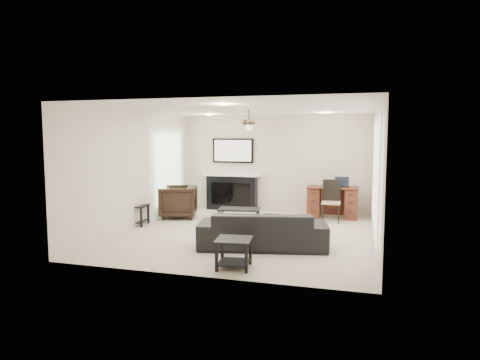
# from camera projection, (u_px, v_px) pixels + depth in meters

# --- Properties ---
(room_shell) EXTENTS (5.50, 5.54, 2.52)m
(room_shell) POSITION_uv_depth(u_px,v_px,m) (257.00, 151.00, 8.53)
(room_shell) COLOR beige
(room_shell) RESTS_ON ground
(sofa) EXTENTS (2.38, 1.32, 0.66)m
(sofa) POSITION_uv_depth(u_px,v_px,m) (263.00, 230.00, 7.55)
(sofa) COLOR black
(sofa) RESTS_ON ground
(armchair) EXTENTS (1.06, 1.05, 0.78)m
(armchair) POSITION_uv_depth(u_px,v_px,m) (178.00, 202.00, 10.32)
(armchair) COLOR black
(armchair) RESTS_ON ground
(coffee_table) EXTENTS (0.97, 0.63, 0.40)m
(coffee_table) POSITION_uv_depth(u_px,v_px,m) (239.00, 217.00, 9.34)
(coffee_table) COLOR black
(coffee_table) RESTS_ON ground
(end_table_near) EXTENTS (0.58, 0.58, 0.45)m
(end_table_near) POSITION_uv_depth(u_px,v_px,m) (234.00, 253.00, 6.41)
(end_table_near) COLOR black
(end_table_near) RESTS_ON ground
(end_table_left) EXTENTS (0.56, 0.56, 0.45)m
(end_table_left) POSITION_uv_depth(u_px,v_px,m) (136.00, 215.00, 9.49)
(end_table_left) COLOR black
(end_table_left) RESTS_ON ground
(fireplace_unit) EXTENTS (1.52, 0.34, 1.91)m
(fireplace_unit) POSITION_uv_depth(u_px,v_px,m) (232.00, 174.00, 11.36)
(fireplace_unit) COLOR black
(fireplace_unit) RESTS_ON ground
(desk) EXTENTS (1.22, 0.56, 0.76)m
(desk) POSITION_uv_depth(u_px,v_px,m) (333.00, 202.00, 10.30)
(desk) COLOR #3B1C0E
(desk) RESTS_ON ground
(desk_chair) EXTENTS (0.43, 0.45, 0.97)m
(desk_chair) POSITION_uv_depth(u_px,v_px,m) (331.00, 201.00, 9.77)
(desk_chair) COLOR black
(desk_chair) RESTS_ON ground
(laptop) EXTENTS (0.33, 0.24, 0.23)m
(laptop) POSITION_uv_depth(u_px,v_px,m) (342.00, 182.00, 10.18)
(laptop) COLOR black
(laptop) RESTS_ON desk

